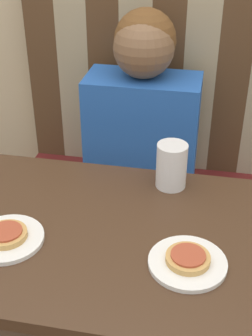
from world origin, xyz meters
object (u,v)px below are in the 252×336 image
Objects in this scene: plate_left at (7,239)px; pizza_left at (6,234)px; drinking_cup at (172,166)px; pizza_right at (188,258)px; plate_right at (187,263)px; person at (143,108)px.

pizza_left reaches higher than plate_left.
drinking_cup is (0.37, 0.33, 0.05)m from pizza_left.
pizza_left is 1.00× the size of pizza_right.
plate_left is 0.50m from drinking_cup.
plate_right is at bearing -76.82° from drinking_cup.
person reaches higher than pizza_left.
plate_right is 0.45m from pizza_left.
plate_right is 1.77× the size of pizza_left.
plate_left is 0.45m from plate_right.
plate_left is 0.45m from pizza_right.
plate_right is 0.02m from pizza_right.
person reaches higher than plate_right.
plate_left is at bearing 180.00° from pizza_left.
plate_left is at bearing -107.36° from person.
drinking_cup reaches higher than pizza_left.
person is 0.76m from pizza_right.
pizza_right is at bearing -72.64° from person.
person is at bearing 72.64° from pizza_left.
person is 6.62× the size of pizza_right.
pizza_left is at bearing 180.00° from pizza_right.
pizza_right is at bearing 180.00° from plate_right.
drinking_cup reaches higher than pizza_right.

